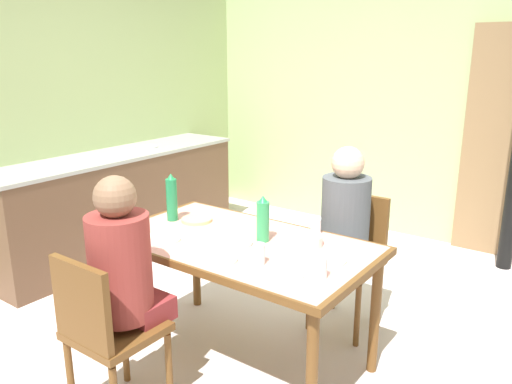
{
  "coord_description": "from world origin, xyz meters",
  "views": [
    {
      "loc": [
        1.83,
        -2.32,
        1.76
      ],
      "look_at": [
        0.21,
        -0.09,
        1.0
      ],
      "focal_mm": 35.42,
      "sensor_mm": 36.0,
      "label": 1
    }
  ],
  "objects": [
    {
      "name": "ground_plane",
      "position": [
        0.0,
        0.0,
        0.0
      ],
      "size": [
        6.42,
        6.42,
        0.0
      ],
      "primitive_type": "plane",
      "color": "silver"
    },
    {
      "name": "wall_back",
      "position": [
        0.0,
        2.47,
        1.29
      ],
      "size": [
        4.35,
        0.1,
        2.58
      ],
      "primitive_type": "cube",
      "color": "#A2B67B",
      "rests_on": "ground_plane"
    },
    {
      "name": "wall_left",
      "position": [
        -2.08,
        0.62,
        1.29
      ],
      "size": [
        0.1,
        3.71,
        2.58
      ],
      "primitive_type": "cube",
      "color": "#A0B576",
      "rests_on": "ground_plane"
    },
    {
      "name": "door_wooden",
      "position": [
        1.1,
        2.39,
        1.0
      ],
      "size": [
        0.8,
        0.05,
        2.0
      ],
      "primitive_type": "cube",
      "color": "olive",
      "rests_on": "ground_plane"
    },
    {
      "name": "kitchen_counter",
      "position": [
        -1.75,
        0.5,
        0.45
      ],
      "size": [
        0.61,
        2.44,
        0.91
      ],
      "color": "brown",
      "rests_on": "ground_plane"
    },
    {
      "name": "dining_table",
      "position": [
        0.21,
        -0.24,
        0.68
      ],
      "size": [
        1.48,
        0.84,
        0.75
      ],
      "color": "brown",
      "rests_on": "ground_plane"
    },
    {
      "name": "chair_near_diner",
      "position": [
        -0.01,
        -1.02,
        0.5
      ],
      "size": [
        0.4,
        0.4,
        0.87
      ],
      "color": "brown",
      "rests_on": "ground_plane"
    },
    {
      "name": "chair_far_diner",
      "position": [
        0.53,
        0.53,
        0.5
      ],
      "size": [
        0.4,
        0.4,
        0.87
      ],
      "rotation": [
        0.0,
        0.0,
        3.14
      ],
      "color": "brown",
      "rests_on": "ground_plane"
    },
    {
      "name": "person_near_diner",
      "position": [
        -0.01,
        -0.88,
        0.78
      ],
      "size": [
        0.3,
        0.37,
        0.77
      ],
      "color": "maroon",
      "rests_on": "ground_plane"
    },
    {
      "name": "person_far_diner",
      "position": [
        0.53,
        0.39,
        0.78
      ],
      "size": [
        0.3,
        0.37,
        0.77
      ],
      "rotation": [
        0.0,
        0.0,
        3.14
      ],
      "color": "#4B4C5D",
      "rests_on": "ground_plane"
    },
    {
      "name": "water_bottle_green_near",
      "position": [
        0.31,
        -0.17,
        0.87
      ],
      "size": [
        0.07,
        0.07,
        0.26
      ],
      "color": "#309B57",
      "rests_on": "dining_table"
    },
    {
      "name": "water_bottle_green_far",
      "position": [
        -0.35,
        -0.2,
        0.89
      ],
      "size": [
        0.07,
        0.07,
        0.3
      ],
      "color": "#1E7B48",
      "rests_on": "dining_table"
    },
    {
      "name": "serving_bowl_center",
      "position": [
        0.54,
        -0.07,
        0.78
      ],
      "size": [
        0.17,
        0.17,
        0.05
      ],
      "primitive_type": "cylinder",
      "color": "silver",
      "rests_on": "dining_table"
    },
    {
      "name": "dinner_plate_near_left",
      "position": [
        0.72,
        -0.2,
        0.75
      ],
      "size": [
        0.23,
        0.23,
        0.01
      ],
      "primitive_type": "cylinder",
      "color": "white",
      "rests_on": "dining_table"
    },
    {
      "name": "dinner_plate_near_right",
      "position": [
        0.2,
        -0.3,
        0.75
      ],
      "size": [
        0.23,
        0.23,
        0.01
      ],
      "primitive_type": "cylinder",
      "color": "white",
      "rests_on": "dining_table"
    },
    {
      "name": "dinner_plate_far_center",
      "position": [
        -0.16,
        -0.49,
        0.75
      ],
      "size": [
        0.22,
        0.22,
        0.01
      ],
      "primitive_type": "cylinder",
      "color": "white",
      "rests_on": "dining_table"
    },
    {
      "name": "dinner_plate_far_side",
      "position": [
        0.29,
        -0.52,
        0.75
      ],
      "size": [
        0.19,
        0.19,
        0.01
      ],
      "primitive_type": "cylinder",
      "color": "white",
      "rests_on": "dining_table"
    },
    {
      "name": "drinking_glass_by_near_diner",
      "position": [
        0.8,
        -0.39,
        0.8
      ],
      "size": [
        0.06,
        0.06,
        0.1
      ],
      "primitive_type": "cylinder",
      "color": "silver",
      "rests_on": "dining_table"
    },
    {
      "name": "drinking_glass_by_far_diner",
      "position": [
        0.5,
        0.1,
        0.8
      ],
      "size": [
        0.06,
        0.06,
        0.09
      ],
      "primitive_type": "cylinder",
      "color": "silver",
      "rests_on": "dining_table"
    },
    {
      "name": "drinking_glass_spare_center",
      "position": [
        0.48,
        -0.43,
        0.8
      ],
      "size": [
        0.06,
        0.06,
        0.11
      ],
      "primitive_type": "cylinder",
      "color": "silver",
      "rests_on": "dining_table"
    },
    {
      "name": "bread_plate_sliced",
      "position": [
        -0.21,
        -0.13,
        0.76
      ],
      "size": [
        0.19,
        0.19,
        0.02
      ],
      "primitive_type": "cylinder",
      "color": "#DBB77A",
      "rests_on": "dining_table"
    },
    {
      "name": "cutlery_knife_near",
      "position": [
        -0.01,
        -0.06,
        0.75
      ],
      "size": [
        0.15,
        0.05,
        0.0
      ],
      "primitive_type": "cube",
      "rotation": [
        0.0,
        0.0,
        0.23
      ],
      "color": "silver",
      "rests_on": "dining_table"
    },
    {
      "name": "cutlery_fork_near",
      "position": [
        0.66,
        -0.44,
        0.75
      ],
      "size": [
        0.15,
        0.03,
        0.0
      ],
      "primitive_type": "cube",
      "rotation": [
        0.0,
        0.0,
        3.02
      ],
      "color": "silver",
      "rests_on": "dining_table"
    },
    {
      "name": "cutlery_knife_far",
      "position": [
        -0.38,
        -0.49,
        0.75
      ],
      "size": [
        0.02,
        0.15,
        0.0
      ],
      "primitive_type": "cube",
      "rotation": [
        0.0,
        0.0,
        4.71
      ],
      "color": "silver",
      "rests_on": "dining_table"
    },
    {
      "name": "cutlery_fork_far",
      "position": [
        0.3,
        0.04,
        0.75
      ],
      "size": [
        0.15,
        0.06,
        0.0
      ],
      "primitive_type": "cube",
      "rotation": [
        0.0,
        0.0,
        0.33
      ],
      "color": "silver",
      "rests_on": "dining_table"
    }
  ]
}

